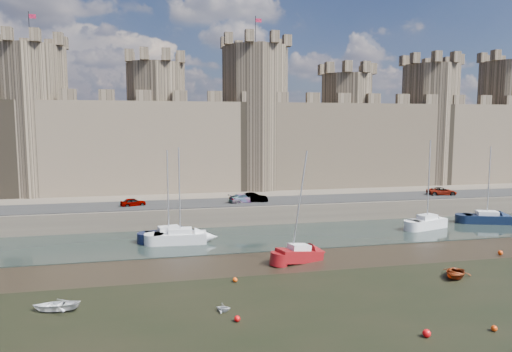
# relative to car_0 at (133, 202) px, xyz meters

# --- Properties ---
(ground) EXTENTS (160.00, 160.00, 0.00)m
(ground) POSITION_rel_car_0_xyz_m (17.24, -33.81, -3.05)
(ground) COLOR black
(ground) RESTS_ON ground
(water_channel) EXTENTS (160.00, 12.00, 0.08)m
(water_channel) POSITION_rel_car_0_xyz_m (17.24, -9.81, -3.01)
(water_channel) COLOR black
(water_channel) RESTS_ON ground
(quay) EXTENTS (160.00, 60.00, 2.50)m
(quay) POSITION_rel_car_0_xyz_m (17.24, 26.19, -1.80)
(quay) COLOR #4C443A
(quay) RESTS_ON ground
(road) EXTENTS (160.00, 7.00, 0.10)m
(road) POSITION_rel_car_0_xyz_m (17.24, 0.19, -0.50)
(road) COLOR black
(road) RESTS_ON quay
(castle) EXTENTS (108.50, 11.00, 29.00)m
(castle) POSITION_rel_car_0_xyz_m (16.61, 14.19, 8.63)
(castle) COLOR #42382B
(castle) RESTS_ON quay
(car_0) EXTENTS (3.42, 2.07, 1.09)m
(car_0) POSITION_rel_car_0_xyz_m (0.00, 0.00, 0.00)
(car_0) COLOR gray
(car_0) RESTS_ON quay
(car_1) EXTENTS (4.10, 1.98, 1.29)m
(car_1) POSITION_rel_car_0_xyz_m (15.83, -0.35, 0.10)
(car_1) COLOR gray
(car_1) RESTS_ON quay
(car_2) EXTENTS (4.51, 2.71, 1.22)m
(car_2) POSITION_rel_car_0_xyz_m (14.56, -0.32, 0.07)
(car_2) COLOR gray
(car_2) RESTS_ON quay
(car_3) EXTENTS (4.56, 2.68, 1.19)m
(car_3) POSITION_rel_car_0_xyz_m (44.62, -0.21, 0.05)
(car_3) COLOR gray
(car_3) RESTS_ON quay
(sailboat_0) EXTENTS (5.73, 2.48, 10.52)m
(sailboat_0) POSITION_rel_car_0_xyz_m (5.46, -10.69, -2.23)
(sailboat_0) COLOR silver
(sailboat_0) RESTS_ON ground
(sailboat_1) EXTENTS (5.37, 2.98, 10.15)m
(sailboat_1) POSITION_rel_car_0_xyz_m (4.26, -9.14, -2.24)
(sailboat_1) COLOR black
(sailboat_1) RESTS_ON ground
(sailboat_2) EXTENTS (5.48, 3.32, 11.08)m
(sailboat_2) POSITION_rel_car_0_xyz_m (36.03, -9.94, -2.18)
(sailboat_2) COLOR silver
(sailboat_2) RESTS_ON ground
(sailboat_3) EXTENTS (6.19, 3.99, 10.12)m
(sailboat_3) POSITION_rel_car_0_xyz_m (45.55, -8.80, -2.26)
(sailboat_3) COLOR black
(sailboat_3) RESTS_ON ground
(sailboat_4) EXTENTS (4.87, 3.09, 10.63)m
(sailboat_4) POSITION_rel_car_0_xyz_m (16.23, -19.64, -2.27)
(sailboat_4) COLOR maroon
(sailboat_4) RESTS_ON ground
(dinghy_3) EXTENTS (1.55, 1.52, 0.62)m
(dinghy_3) POSITION_rel_car_0_xyz_m (7.47, -29.82, -2.74)
(dinghy_3) COLOR silver
(dinghy_3) RESTS_ON ground
(dinghy_4) EXTENTS (3.93, 3.93, 0.67)m
(dinghy_4) POSITION_rel_car_0_xyz_m (27.88, -26.87, -2.71)
(dinghy_4) COLOR maroon
(dinghy_4) RESTS_ON ground
(dinghy_6) EXTENTS (3.62, 2.92, 0.67)m
(dinghy_6) POSITION_rel_car_0_xyz_m (-4.03, -27.08, -2.71)
(dinghy_6) COLOR white
(dinghy_6) RESTS_ON ground
(buoy_0) EXTENTS (0.41, 0.41, 0.41)m
(buoy_0) POSITION_rel_car_0_xyz_m (8.16, -31.58, -2.84)
(buoy_0) COLOR red
(buoy_0) RESTS_ON ground
(buoy_1) EXTENTS (0.40, 0.40, 0.40)m
(buoy_1) POSITION_rel_car_0_xyz_m (9.29, -24.00, -2.84)
(buoy_1) COLOR #F7470A
(buoy_1) RESTS_ON ground
(buoy_2) EXTENTS (0.39, 0.39, 0.39)m
(buoy_2) POSITION_rel_car_0_xyz_m (23.81, -36.43, -2.85)
(buoy_2) COLOR red
(buoy_2) RESTS_ON ground
(buoy_3) EXTENTS (0.48, 0.48, 0.48)m
(buoy_3) POSITION_rel_car_0_xyz_m (36.65, -21.81, -2.80)
(buoy_3) COLOR #E33E0A
(buoy_3) RESTS_ON ground
(buoy_4) EXTENTS (0.50, 0.50, 0.50)m
(buoy_4) POSITION_rel_car_0_xyz_m (19.18, -36.24, -2.79)
(buoy_4) COLOR #FA0B0F
(buoy_4) RESTS_ON ground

